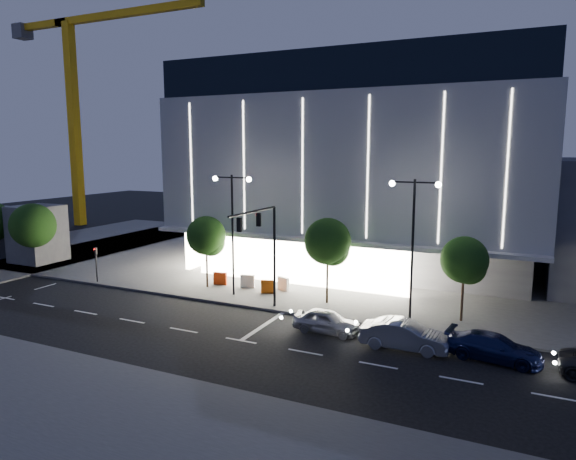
# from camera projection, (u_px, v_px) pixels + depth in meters

# --- Properties ---
(ground) EXTENTS (160.00, 160.00, 0.00)m
(ground) POSITION_uv_depth(u_px,v_px,m) (225.00, 327.00, 31.42)
(ground) COLOR black
(ground) RESTS_ON ground
(sidewalk_museum) EXTENTS (70.00, 40.00, 0.15)m
(sidewalk_museum) POSITION_uv_depth(u_px,v_px,m) (397.00, 259.00, 50.78)
(sidewalk_museum) COLOR #474747
(sidewalk_museum) RESTS_ON ground
(sidewalk_near) EXTENTS (70.00, 10.00, 0.15)m
(sidewalk_near) POSITION_uv_depth(u_px,v_px,m) (166.00, 448.00, 18.58)
(sidewalk_near) COLOR #474747
(sidewalk_near) RESTS_ON ground
(sidewalk_west) EXTENTS (16.00, 50.00, 0.15)m
(sidewalk_west) POSITION_uv_depth(u_px,v_px,m) (29.00, 254.00, 52.94)
(sidewalk_west) COLOR #474747
(sidewalk_west) RESTS_ON ground
(museum) EXTENTS (30.00, 25.80, 18.00)m
(museum) POSITION_uv_depth(u_px,v_px,m) (375.00, 166.00, 48.69)
(museum) COLOR #4C4C51
(museum) RESTS_ON ground
(traffic_mast) EXTENTS (0.33, 5.89, 7.07)m
(traffic_mast) POSITION_uv_depth(u_px,v_px,m) (264.00, 239.00, 33.21)
(traffic_mast) COLOR black
(traffic_mast) RESTS_ON ground
(street_lamp_west) EXTENTS (3.16, 0.36, 9.00)m
(street_lamp_west) POSITION_uv_depth(u_px,v_px,m) (232.00, 217.00, 37.12)
(street_lamp_west) COLOR black
(street_lamp_west) RESTS_ON ground
(street_lamp_east) EXTENTS (3.16, 0.36, 9.00)m
(street_lamp_east) POSITION_uv_depth(u_px,v_px,m) (413.00, 228.00, 31.67)
(street_lamp_east) COLOR black
(street_lamp_east) RESTS_ON ground
(ped_signal_far) EXTENTS (0.22, 0.24, 3.00)m
(ped_signal_far) POSITION_uv_depth(u_px,v_px,m) (96.00, 261.00, 41.44)
(ped_signal_far) COLOR black
(ped_signal_far) RESTS_ON ground
(tower_crane) EXTENTS (32.00, 2.00, 28.50)m
(tower_crane) POSITION_uv_depth(u_px,v_px,m) (77.00, 78.00, 70.44)
(tower_crane) COLOR gold
(tower_crane) RESTS_ON ground
(tree_left) EXTENTS (3.02, 3.02, 5.72)m
(tree_left) POSITION_uv_depth(u_px,v_px,m) (207.00, 238.00, 39.58)
(tree_left) COLOR black
(tree_left) RESTS_ON ground
(tree_mid) EXTENTS (3.25, 3.25, 6.15)m
(tree_mid) POSITION_uv_depth(u_px,v_px,m) (328.00, 244.00, 35.34)
(tree_mid) COLOR black
(tree_mid) RESTS_ON ground
(tree_right) EXTENTS (2.91, 2.91, 5.51)m
(tree_right) POSITION_uv_depth(u_px,v_px,m) (465.00, 262.00, 31.64)
(tree_right) COLOR black
(tree_right) RESTS_ON ground
(car_lead) EXTENTS (4.13, 1.78, 1.39)m
(car_lead) POSITION_uv_depth(u_px,v_px,m) (327.00, 321.00, 30.44)
(car_lead) COLOR #A0A1A7
(car_lead) RESTS_ON ground
(car_second) EXTENTS (4.80, 1.77, 1.57)m
(car_second) POSITION_uv_depth(u_px,v_px,m) (404.00, 335.00, 27.91)
(car_second) COLOR #B1B4B9
(car_second) RESTS_ON ground
(car_third) EXTENTS (4.95, 2.49, 1.38)m
(car_third) POSITION_uv_depth(u_px,v_px,m) (494.00, 347.00, 26.44)
(car_third) COLOR #121844
(car_third) RESTS_ON ground
(barrier_a) EXTENTS (1.12, 0.40, 1.00)m
(barrier_a) POSITION_uv_depth(u_px,v_px,m) (220.00, 278.00, 40.70)
(barrier_a) COLOR red
(barrier_a) RESTS_ON sidewalk_museum
(barrier_b) EXTENTS (1.13, 0.53, 1.00)m
(barrier_b) POSITION_uv_depth(u_px,v_px,m) (248.00, 281.00, 39.87)
(barrier_b) COLOR silver
(barrier_b) RESTS_ON sidewalk_museum
(barrier_c) EXTENTS (1.12, 0.59, 1.00)m
(barrier_c) POSITION_uv_depth(u_px,v_px,m) (268.00, 287.00, 38.29)
(barrier_c) COLOR #DD560C
(barrier_c) RESTS_ON sidewalk_museum
(barrier_d) EXTENTS (1.11, 0.67, 1.00)m
(barrier_d) POSITION_uv_depth(u_px,v_px,m) (283.00, 284.00, 39.14)
(barrier_d) COLOR #B9B9B9
(barrier_d) RESTS_ON sidewalk_museum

